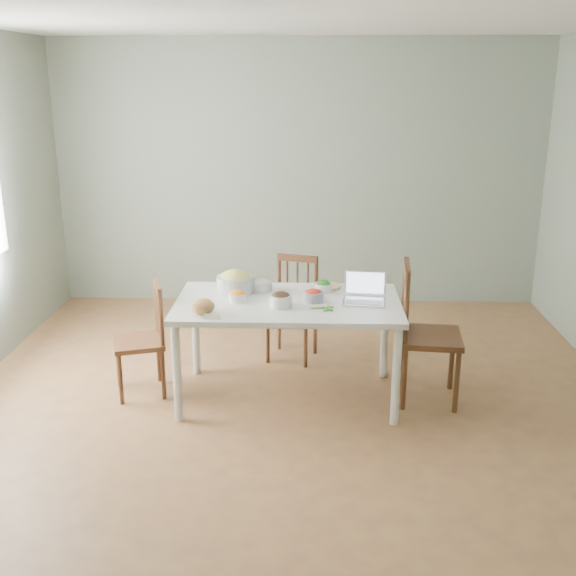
{
  "coord_description": "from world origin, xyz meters",
  "views": [
    {
      "loc": [
        0.14,
        -4.56,
        2.34
      ],
      "look_at": [
        -0.03,
        0.16,
        0.87
      ],
      "focal_mm": 42.82,
      "sensor_mm": 36.0,
      "label": 1
    }
  ],
  "objects_px": {
    "dining_table": "(288,350)",
    "laptop": "(364,289)",
    "bread_boule": "(202,306)",
    "bowl_squash": "(235,281)",
    "chair_far": "(292,310)",
    "chair_left": "(138,339)",
    "chair_right": "(431,334)"
  },
  "relations": [
    {
      "from": "chair_right",
      "to": "chair_far",
      "type": "bearing_deg",
      "value": 60.35
    },
    {
      "from": "dining_table",
      "to": "bread_boule",
      "type": "height_order",
      "value": "bread_boule"
    },
    {
      "from": "chair_far",
      "to": "bread_boule",
      "type": "distance_m",
      "value": 1.26
    },
    {
      "from": "dining_table",
      "to": "laptop",
      "type": "xyz_separation_m",
      "value": [
        0.55,
        -0.02,
        0.49
      ]
    },
    {
      "from": "chair_right",
      "to": "dining_table",
      "type": "bearing_deg",
      "value": 96.13
    },
    {
      "from": "chair_right",
      "to": "laptop",
      "type": "height_order",
      "value": "chair_right"
    },
    {
      "from": "dining_table",
      "to": "chair_right",
      "type": "bearing_deg",
      "value": 0.42
    },
    {
      "from": "chair_left",
      "to": "bread_boule",
      "type": "xyz_separation_m",
      "value": [
        0.55,
        -0.34,
        0.38
      ]
    },
    {
      "from": "chair_far",
      "to": "bread_boule",
      "type": "xyz_separation_m",
      "value": [
        -0.59,
        -1.05,
        0.38
      ]
    },
    {
      "from": "dining_table",
      "to": "laptop",
      "type": "bearing_deg",
      "value": -1.76
    },
    {
      "from": "dining_table",
      "to": "bread_boule",
      "type": "distance_m",
      "value": 0.78
    },
    {
      "from": "chair_left",
      "to": "bowl_squash",
      "type": "distance_m",
      "value": 0.85
    },
    {
      "from": "dining_table",
      "to": "laptop",
      "type": "relative_size",
      "value": 5.38
    },
    {
      "from": "bread_boule",
      "to": "bowl_squash",
      "type": "xyz_separation_m",
      "value": [
        0.17,
        0.51,
        0.03
      ]
    },
    {
      "from": "dining_table",
      "to": "chair_right",
      "type": "height_order",
      "value": "chair_right"
    },
    {
      "from": "bowl_squash",
      "to": "laptop",
      "type": "height_order",
      "value": "laptop"
    },
    {
      "from": "chair_left",
      "to": "laptop",
      "type": "xyz_separation_m",
      "value": [
        1.68,
        -0.06,
        0.44
      ]
    },
    {
      "from": "dining_table",
      "to": "chair_far",
      "type": "relative_size",
      "value": 1.87
    },
    {
      "from": "chair_left",
      "to": "laptop",
      "type": "height_order",
      "value": "laptop"
    },
    {
      "from": "chair_right",
      "to": "bread_boule",
      "type": "bearing_deg",
      "value": 106.35
    },
    {
      "from": "bowl_squash",
      "to": "laptop",
      "type": "distance_m",
      "value": 0.98
    },
    {
      "from": "dining_table",
      "to": "chair_left",
      "type": "xyz_separation_m",
      "value": [
        -1.13,
        0.04,
        0.05
      ]
    },
    {
      "from": "laptop",
      "to": "bread_boule",
      "type": "bearing_deg",
      "value": -159.77
    },
    {
      "from": "chair_far",
      "to": "bowl_squash",
      "type": "xyz_separation_m",
      "value": [
        -0.41,
        -0.53,
        0.41
      ]
    },
    {
      "from": "bread_boule",
      "to": "chair_left",
      "type": "bearing_deg",
      "value": 148.42
    },
    {
      "from": "dining_table",
      "to": "chair_left",
      "type": "distance_m",
      "value": 1.13
    },
    {
      "from": "chair_left",
      "to": "dining_table",
      "type": "bearing_deg",
      "value": 69.88
    },
    {
      "from": "bread_boule",
      "to": "bowl_squash",
      "type": "relative_size",
      "value": 0.59
    },
    {
      "from": "chair_far",
      "to": "chair_left",
      "type": "bearing_deg",
      "value": -133.14
    },
    {
      "from": "dining_table",
      "to": "bowl_squash",
      "type": "bearing_deg",
      "value": 152.15
    },
    {
      "from": "bread_boule",
      "to": "bowl_squash",
      "type": "distance_m",
      "value": 0.54
    },
    {
      "from": "bread_boule",
      "to": "bowl_squash",
      "type": "height_order",
      "value": "bowl_squash"
    }
  ]
}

